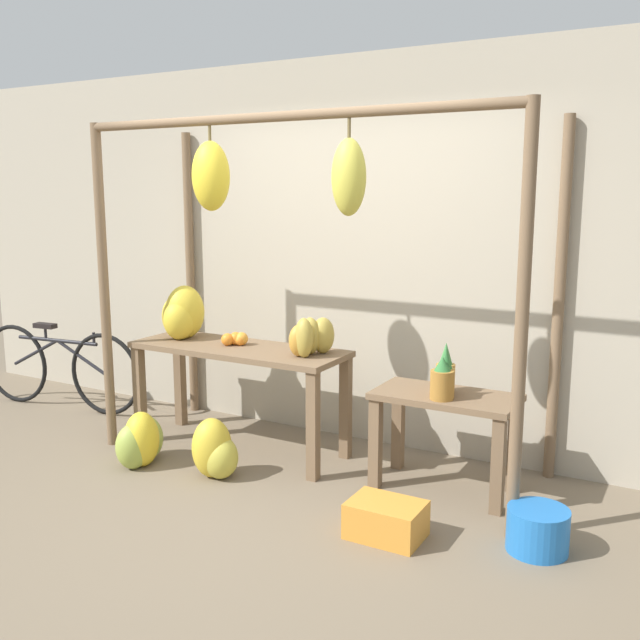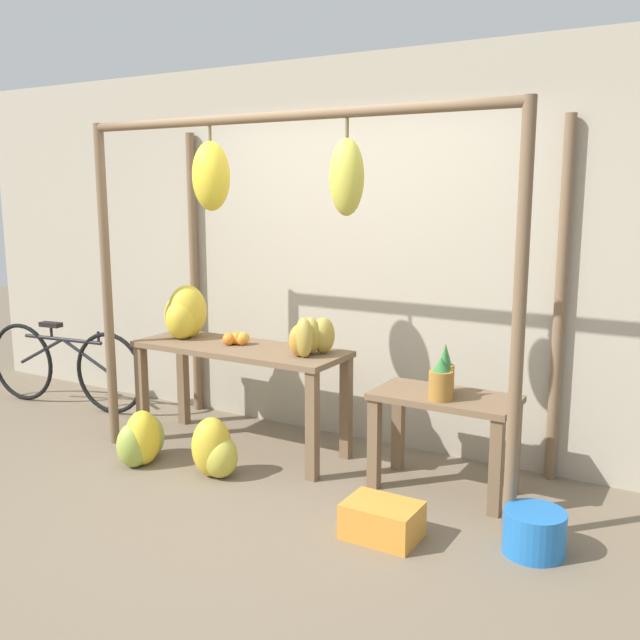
% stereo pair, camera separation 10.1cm
% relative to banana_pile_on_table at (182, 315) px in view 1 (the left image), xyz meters
% --- Properties ---
extents(ground_plane, '(20.00, 20.00, 0.00)m').
position_rel_banana_pile_on_table_xyz_m(ground_plane, '(1.12, -0.92, -0.94)').
color(ground_plane, '#756651').
extents(shop_wall_back, '(8.00, 0.08, 2.80)m').
position_rel_banana_pile_on_table_xyz_m(shop_wall_back, '(1.12, 0.64, 0.46)').
color(shop_wall_back, '#B2A893').
rests_on(shop_wall_back, ground_plane).
extents(stall_awning, '(3.03, 1.10, 2.31)m').
position_rel_banana_pile_on_table_xyz_m(stall_awning, '(1.07, -0.18, 0.66)').
color(stall_awning, brown).
rests_on(stall_awning, ground_plane).
extents(display_table_main, '(1.59, 0.56, 0.76)m').
position_rel_banana_pile_on_table_xyz_m(display_table_main, '(0.53, -0.03, -0.31)').
color(display_table_main, brown).
rests_on(display_table_main, ground_plane).
extents(display_table_side, '(0.88, 0.46, 0.62)m').
position_rel_banana_pile_on_table_xyz_m(display_table_side, '(2.06, 0.01, -0.47)').
color(display_table_side, brown).
rests_on(display_table_side, ground_plane).
extents(banana_pile_on_table, '(0.42, 0.41, 0.40)m').
position_rel_banana_pile_on_table_xyz_m(banana_pile_on_table, '(0.00, 0.00, 0.00)').
color(banana_pile_on_table, gold).
rests_on(banana_pile_on_table, display_table_main).
extents(orange_pile, '(0.17, 0.15, 0.09)m').
position_rel_banana_pile_on_table_xyz_m(orange_pile, '(0.49, -0.01, -0.13)').
color(orange_pile, orange).
rests_on(orange_pile, display_table_main).
extents(pineapple_cluster, '(0.17, 0.29, 0.31)m').
position_rel_banana_pile_on_table_xyz_m(pineapple_cluster, '(2.07, -0.04, -0.20)').
color(pineapple_cluster, '#A3702D').
rests_on(pineapple_cluster, display_table_side).
extents(banana_pile_ground_left, '(0.41, 0.49, 0.38)m').
position_rel_banana_pile_on_table_xyz_m(banana_pile_ground_left, '(0.11, -0.61, -0.77)').
color(banana_pile_ground_left, yellow).
rests_on(banana_pile_ground_left, ground_plane).
extents(banana_pile_ground_right, '(0.38, 0.34, 0.40)m').
position_rel_banana_pile_on_table_xyz_m(banana_pile_ground_right, '(0.70, -0.54, -0.77)').
color(banana_pile_ground_right, gold).
rests_on(banana_pile_ground_right, ground_plane).
extents(fruit_crate_white, '(0.40, 0.29, 0.20)m').
position_rel_banana_pile_on_table_xyz_m(fruit_crate_white, '(2.01, -0.74, -0.84)').
color(fruit_crate_white, orange).
rests_on(fruit_crate_white, ground_plane).
extents(blue_bucket, '(0.32, 0.32, 0.23)m').
position_rel_banana_pile_on_table_xyz_m(blue_bucket, '(2.76, -0.49, -0.83)').
color(blue_bucket, blue).
rests_on(blue_bucket, ground_plane).
extents(parked_bicycle, '(1.67, 0.23, 0.74)m').
position_rel_banana_pile_on_table_xyz_m(parked_bicycle, '(-1.40, 0.02, -0.58)').
color(parked_bicycle, black).
rests_on(parked_bicycle, ground_plane).
extents(papaya_pile, '(0.25, 0.35, 0.27)m').
position_rel_banana_pile_on_table_xyz_m(papaya_pile, '(1.12, -0.01, -0.06)').
color(papaya_pile, '#B2993D').
rests_on(papaya_pile, display_table_main).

